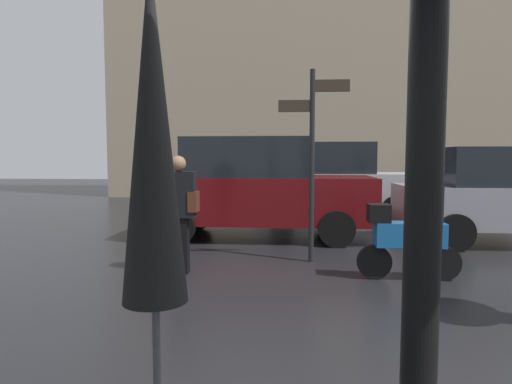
# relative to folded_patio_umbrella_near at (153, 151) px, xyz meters

# --- Properties ---
(folded_patio_umbrella_near) EXTENTS (0.37, 0.37, 2.52)m
(folded_patio_umbrella_near) POSITION_rel_folded_patio_umbrella_near_xyz_m (0.00, 0.00, 0.00)
(folded_patio_umbrella_near) COLOR black
(folded_patio_umbrella_near) RESTS_ON ground
(pedestrian_with_bag) EXTENTS (0.51, 0.24, 1.65)m
(pedestrian_with_bag) POSITION_rel_folded_patio_umbrella_near_xyz_m (-0.95, 4.06, -0.72)
(pedestrian_with_bag) COLOR black
(pedestrian_with_bag) RESTS_ON ground
(parked_scooter) EXTENTS (1.36, 0.32, 1.23)m
(parked_scooter) POSITION_rel_folded_patio_umbrella_near_xyz_m (2.13, 3.98, -1.10)
(parked_scooter) COLOR black
(parked_scooter) RESTS_ON ground
(parked_car_left) EXTENTS (4.26, 1.84, 1.82)m
(parked_car_left) POSITION_rel_folded_patio_umbrella_near_xyz_m (4.77, 6.68, -0.72)
(parked_car_left) COLOR gray
(parked_car_left) RESTS_ON ground
(parked_car_right) EXTENTS (4.43, 2.06, 2.04)m
(parked_car_right) POSITION_rel_folded_patio_umbrella_near_xyz_m (1.74, 10.43, -0.63)
(parked_car_right) COLOR silver
(parked_car_right) RESTS_ON ground
(parked_car_distant) EXTENTS (4.53, 1.96, 2.02)m
(parked_car_distant) POSITION_rel_folded_patio_umbrella_near_xyz_m (-0.10, 6.93, -0.63)
(parked_car_distant) COLOR #590C0F
(parked_car_distant) RESTS_ON ground
(street_signpost) EXTENTS (1.08, 0.08, 2.96)m
(street_signpost) POSITION_rel_folded_patio_umbrella_near_xyz_m (0.92, 4.90, 0.15)
(street_signpost) COLOR black
(street_signpost) RESTS_ON ground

